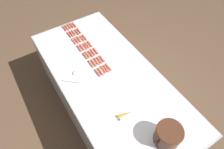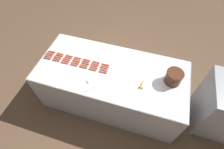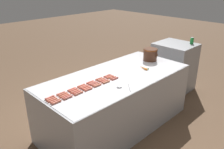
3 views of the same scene
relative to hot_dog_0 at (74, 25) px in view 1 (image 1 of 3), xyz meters
The scene contains 40 objects.
ground_plane 1.36m from the hot_dog_0, 86.20° to the left, with size 20.00×20.00×0.00m, color brown.
griddle_counter 1.14m from the hot_dog_0, 86.20° to the left, with size 1.07×2.32×0.85m.
hot_dog_0 is the anchor object (origin of this frame).
hot_dog_1 0.15m from the hot_dog_0, 89.05° to the left, with size 0.03×0.13×0.02m.
hot_dog_2 0.31m from the hot_dog_0, 90.07° to the left, with size 0.03×0.13×0.02m.
hot_dog_3 0.46m from the hot_dog_0, 89.92° to the left, with size 0.03×0.13×0.02m.
hot_dog_4 0.62m from the hot_dog_0, 90.14° to the left, with size 0.03×0.13×0.02m.
hot_dog_5 0.78m from the hot_dog_0, 90.09° to the left, with size 0.03×0.13×0.02m.
hot_dog_6 0.93m from the hot_dog_0, 89.91° to the left, with size 0.03×0.13×0.02m.
hot_dog_7 0.04m from the hot_dog_0, 11.47° to the right, with size 0.03×0.13×0.02m.
hot_dog_8 0.16m from the hot_dog_0, 76.35° to the left, with size 0.03×0.13×0.02m.
hot_dog_9 0.32m from the hot_dog_0, 83.49° to the left, with size 0.03×0.13×0.02m.
hot_dog_10 0.47m from the hot_dog_0, 85.13° to the left, with size 0.03×0.13×0.02m.
hot_dog_11 0.62m from the hot_dog_0, 86.33° to the left, with size 0.02×0.13×0.02m.
hot_dog_12 0.78m from the hot_dog_0, 87.19° to the left, with size 0.03×0.13×0.02m.
hot_dog_13 0.94m from the hot_dog_0, 87.56° to the left, with size 0.03×0.13×0.02m.
hot_dog_14 0.08m from the hot_dog_0, ahead, with size 0.03×0.13×0.02m.
hot_dog_15 0.17m from the hot_dog_0, 61.72° to the left, with size 0.03×0.13×0.02m.
hot_dog_16 0.32m from the hot_dog_0, 75.65° to the left, with size 0.02×0.13×0.02m.
hot_dog_17 0.48m from the hot_dog_0, 81.03° to the left, with size 0.03×0.13×0.02m.
hot_dog_18 0.63m from the hot_dog_0, 83.10° to the left, with size 0.03×0.13×0.02m.
hot_dog_19 0.78m from the hot_dog_0, 84.42° to the left, with size 0.03×0.13×0.02m.
hot_dog_20 0.93m from the hot_dog_0, 85.42° to the left, with size 0.03×0.13×0.02m.
hot_dog_21 0.12m from the hot_dog_0, ahead, with size 0.03×0.13×0.02m.
hot_dog_22 0.19m from the hot_dog_0, 52.69° to the left, with size 0.03×0.13×0.02m.
hot_dog_23 0.33m from the hot_dog_0, 69.27° to the left, with size 0.03×0.13×0.02m.
hot_dog_24 0.48m from the hot_dog_0, 76.39° to the left, with size 0.03×0.13×0.02m.
hot_dog_25 0.63m from the hot_dog_0, 79.40° to the left, with size 0.03×0.13×0.02m.
hot_dog_26 0.79m from the hot_dog_0, 81.49° to the left, with size 0.03×0.13×0.02m.
hot_dog_27 0.95m from the hot_dog_0, 83.05° to the left, with size 0.03×0.13×0.02m.
hot_dog_28 0.15m from the hot_dog_0, ahead, with size 0.03×0.13×0.02m.
hot_dog_29 0.21m from the hot_dog_0, 45.57° to the left, with size 0.03×0.13×0.02m.
hot_dog_30 0.35m from the hot_dog_0, 63.50° to the left, with size 0.03×0.13×0.02m.
hot_dog_31 0.49m from the hot_dog_0, 71.82° to the left, with size 0.03×0.13×0.02m.
hot_dog_32 0.64m from the hot_dog_0, 76.38° to the left, with size 0.03×0.13×0.02m.
hot_dog_33 0.79m from the hot_dog_0, 78.85° to the left, with size 0.03×0.13×0.02m.
hot_dog_34 0.95m from the hot_dog_0, 80.69° to the left, with size 0.03×0.13×0.02m.
bean_pot 1.95m from the hot_dog_0, 89.72° to the left, with size 0.30×0.24×0.20m.
serving_spoon 0.92m from the hot_dog_0, 63.60° to the left, with size 0.23×0.21×0.02m.
carrot 1.56m from the hot_dog_0, 83.22° to the left, with size 0.18×0.07×0.03m.
Camera 1 is at (0.70, 1.18, 2.66)m, focal length 31.73 mm.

